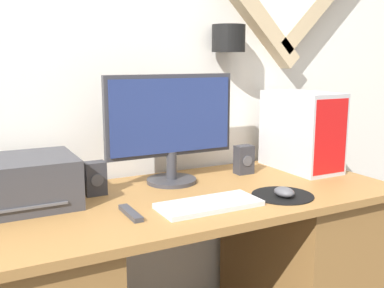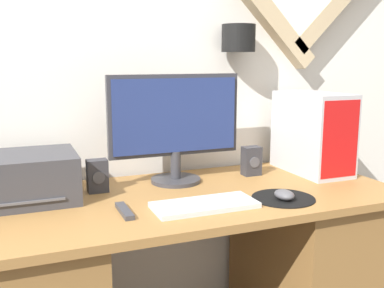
{
  "view_description": "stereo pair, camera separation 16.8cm",
  "coord_description": "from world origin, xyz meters",
  "px_view_note": "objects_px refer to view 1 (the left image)",
  "views": [
    {
      "loc": [
        -0.74,
        -1.11,
        1.21
      ],
      "look_at": [
        0.03,
        0.36,
        0.9
      ],
      "focal_mm": 42.0,
      "sensor_mm": 36.0,
      "label": 1
    },
    {
      "loc": [
        -0.59,
        -1.18,
        1.21
      ],
      "look_at": [
        0.03,
        0.36,
        0.9
      ],
      "focal_mm": 42.0,
      "sensor_mm": 36.0,
      "label": 2
    }
  ],
  "objects_px": {
    "keyboard": "(209,204)",
    "computer_tower": "(302,131)",
    "mouse": "(284,192)",
    "monitor": "(171,122)",
    "speaker_right": "(244,160)",
    "speaker_left": "(95,178)",
    "remote_control": "(131,213)",
    "printer": "(17,183)"
  },
  "relations": [
    {
      "from": "keyboard",
      "to": "computer_tower",
      "type": "height_order",
      "value": "computer_tower"
    },
    {
      "from": "keyboard",
      "to": "mouse",
      "type": "distance_m",
      "value": 0.3
    },
    {
      "from": "monitor",
      "to": "mouse",
      "type": "relative_size",
      "value": 6.3
    },
    {
      "from": "computer_tower",
      "to": "speaker_right",
      "type": "height_order",
      "value": "computer_tower"
    },
    {
      "from": "computer_tower",
      "to": "speaker_left",
      "type": "bearing_deg",
      "value": 177.64
    },
    {
      "from": "keyboard",
      "to": "speaker_right",
      "type": "height_order",
      "value": "speaker_right"
    },
    {
      "from": "monitor",
      "to": "speaker_right",
      "type": "xyz_separation_m",
      "value": [
        0.35,
        -0.02,
        -0.19
      ]
    },
    {
      "from": "mouse",
      "to": "computer_tower",
      "type": "distance_m",
      "value": 0.51
    },
    {
      "from": "remote_control",
      "to": "printer",
      "type": "bearing_deg",
      "value": 139.64
    },
    {
      "from": "keyboard",
      "to": "mouse",
      "type": "height_order",
      "value": "mouse"
    },
    {
      "from": "computer_tower",
      "to": "monitor",
      "type": "bearing_deg",
      "value": 174.06
    },
    {
      "from": "monitor",
      "to": "speaker_left",
      "type": "xyz_separation_m",
      "value": [
        -0.33,
        -0.03,
        -0.19
      ]
    },
    {
      "from": "speaker_right",
      "to": "speaker_left",
      "type": "bearing_deg",
      "value": -179.36
    },
    {
      "from": "keyboard",
      "to": "printer",
      "type": "relative_size",
      "value": 0.91
    },
    {
      "from": "keyboard",
      "to": "remote_control",
      "type": "bearing_deg",
      "value": 170.55
    },
    {
      "from": "speaker_left",
      "to": "mouse",
      "type": "bearing_deg",
      "value": -30.67
    },
    {
      "from": "computer_tower",
      "to": "keyboard",
      "type": "bearing_deg",
      "value": -156.42
    },
    {
      "from": "keyboard",
      "to": "speaker_right",
      "type": "distance_m",
      "value": 0.5
    },
    {
      "from": "keyboard",
      "to": "printer",
      "type": "height_order",
      "value": "printer"
    },
    {
      "from": "speaker_right",
      "to": "mouse",
      "type": "bearing_deg",
      "value": -100.57
    },
    {
      "from": "monitor",
      "to": "remote_control",
      "type": "relative_size",
      "value": 3.52
    },
    {
      "from": "monitor",
      "to": "computer_tower",
      "type": "height_order",
      "value": "monitor"
    },
    {
      "from": "mouse",
      "to": "printer",
      "type": "distance_m",
      "value": 0.96
    },
    {
      "from": "mouse",
      "to": "speaker_left",
      "type": "distance_m",
      "value": 0.71
    },
    {
      "from": "monitor",
      "to": "computer_tower",
      "type": "relative_size",
      "value": 1.47
    },
    {
      "from": "speaker_left",
      "to": "remote_control",
      "type": "bearing_deg",
      "value": -82.19
    },
    {
      "from": "keyboard",
      "to": "speaker_right",
      "type": "relative_size",
      "value": 2.84
    },
    {
      "from": "keyboard",
      "to": "printer",
      "type": "distance_m",
      "value": 0.67
    },
    {
      "from": "monitor",
      "to": "mouse",
      "type": "xyz_separation_m",
      "value": [
        0.28,
        -0.39,
        -0.23
      ]
    },
    {
      "from": "mouse",
      "to": "computer_tower",
      "type": "height_order",
      "value": "computer_tower"
    },
    {
      "from": "computer_tower",
      "to": "remote_control",
      "type": "relative_size",
      "value": 2.4
    },
    {
      "from": "speaker_left",
      "to": "speaker_right",
      "type": "height_order",
      "value": "same"
    },
    {
      "from": "computer_tower",
      "to": "speaker_left",
      "type": "distance_m",
      "value": 0.97
    },
    {
      "from": "printer",
      "to": "speaker_right",
      "type": "distance_m",
      "value": 0.96
    },
    {
      "from": "speaker_left",
      "to": "remote_control",
      "type": "relative_size",
      "value": 0.81
    },
    {
      "from": "remote_control",
      "to": "keyboard",
      "type": "bearing_deg",
      "value": -9.45
    },
    {
      "from": "printer",
      "to": "speaker_left",
      "type": "relative_size",
      "value": 3.11
    },
    {
      "from": "mouse",
      "to": "speaker_left",
      "type": "bearing_deg",
      "value": 149.33
    },
    {
      "from": "speaker_right",
      "to": "keyboard",
      "type": "bearing_deg",
      "value": -137.92
    },
    {
      "from": "computer_tower",
      "to": "speaker_left",
      "type": "relative_size",
      "value": 2.97
    },
    {
      "from": "remote_control",
      "to": "mouse",
      "type": "bearing_deg",
      "value": -8.14
    },
    {
      "from": "computer_tower",
      "to": "speaker_left",
      "type": "xyz_separation_m",
      "value": [
        -0.97,
        0.04,
        -0.12
      ]
    }
  ]
}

